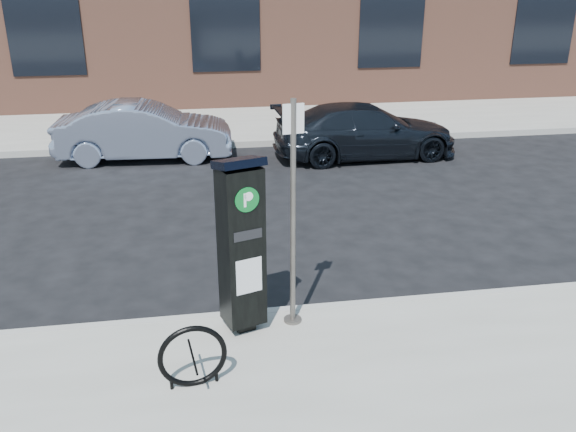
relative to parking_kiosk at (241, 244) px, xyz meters
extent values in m
plane|color=black|center=(0.71, 0.35, -1.21)|extent=(120.00, 120.00, 0.00)
cube|color=gray|center=(0.71, 14.35, -1.14)|extent=(60.00, 12.00, 0.15)
cube|color=#9E9B93|center=(0.71, 0.33, -1.14)|extent=(60.00, 0.12, 0.16)
cube|color=#9E9B93|center=(0.71, 8.37, -1.14)|extent=(60.00, 0.12, 0.16)
cube|color=black|center=(-4.29, 12.33, 1.79)|extent=(2.00, 0.06, 3.50)
cube|color=black|center=(0.71, 12.33, 1.79)|extent=(2.00, 0.06, 3.50)
cube|color=black|center=(5.71, 12.33, 1.79)|extent=(2.00, 0.06, 3.50)
cube|color=black|center=(10.71, 12.33, 1.79)|extent=(2.00, 0.06, 3.50)
cube|color=black|center=(0.00, 0.00, -1.01)|extent=(0.27, 0.27, 0.11)
cube|color=black|center=(0.00, 0.00, -0.04)|extent=(0.53, 0.49, 1.84)
cube|color=black|center=(0.00, 0.00, 0.92)|extent=(0.58, 0.55, 0.17)
cylinder|color=#07551D|center=(0.06, -0.18, 0.58)|extent=(0.26, 0.10, 0.27)
cube|color=white|center=(0.06, -0.18, 0.58)|extent=(0.09, 0.04, 0.15)
cube|color=silver|center=(0.06, -0.18, -0.31)|extent=(0.29, 0.10, 0.41)
cube|color=black|center=(0.06, -0.18, 0.18)|extent=(0.31, 0.11, 0.11)
cylinder|color=#4C4943|center=(0.58, 0.05, -1.05)|extent=(0.21, 0.21, 0.03)
cylinder|color=#4C4943|center=(0.58, 0.05, 0.25)|extent=(0.06, 0.06, 2.63)
cube|color=silver|center=(0.58, 0.05, 1.35)|extent=(0.23, 0.05, 0.32)
torus|color=black|center=(-0.59, -0.98, -0.73)|extent=(0.69, 0.14, 0.68)
cylinder|color=black|center=(-0.81, -1.00, -1.00)|extent=(0.03, 0.03, 0.13)
cylinder|color=black|center=(-0.36, -0.95, -1.00)|extent=(0.03, 0.03, 0.13)
imported|color=#909BB7|center=(-1.50, 7.75, -0.57)|extent=(3.97, 1.57, 1.29)
imported|color=black|center=(3.48, 7.11, -0.60)|extent=(4.25, 1.85, 1.22)
camera|label=1|loc=(-0.48, -6.07, 2.76)|focal=38.00mm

